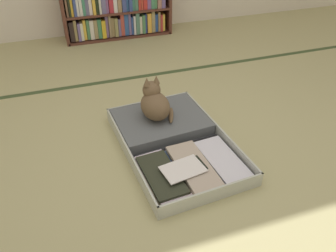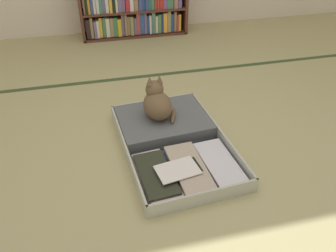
{
  "view_description": "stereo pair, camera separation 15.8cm",
  "coord_description": "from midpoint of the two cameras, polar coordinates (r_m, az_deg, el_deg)",
  "views": [
    {
      "loc": [
        -0.6,
        -1.46,
        1.4
      ],
      "look_at": [
        -0.04,
        0.22,
        0.14
      ],
      "focal_mm": 36.74,
      "sensor_mm": 36.0,
      "label": 1
    },
    {
      "loc": [
        -0.45,
        -1.5,
        1.4
      ],
      "look_at": [
        -0.04,
        0.22,
        0.14
      ],
      "focal_mm": 36.74,
      "sensor_mm": 36.0,
      "label": 2
    }
  ],
  "objects": [
    {
      "name": "ground_plane",
      "position": [
        2.11,
        0.74,
        -6.22
      ],
      "size": [
        10.0,
        10.0,
        0.0
      ],
      "primitive_type": "plane",
      "color": "tan"
    },
    {
      "name": "tatami_border",
      "position": [
        3.06,
        -6.69,
        8.04
      ],
      "size": [
        4.8,
        0.05,
        0.0
      ],
      "color": "#394A29",
      "rests_on": "ground_plane"
    },
    {
      "name": "open_suitcase",
      "position": [
        2.23,
        -1.51,
        -2.15
      ],
      "size": [
        0.7,
        1.03,
        0.09
      ],
      "color": "#B1B4AA",
      "rests_on": "ground_plane"
    },
    {
      "name": "black_cat",
      "position": [
        2.29,
        -4.24,
        3.75
      ],
      "size": [
        0.25,
        0.27,
        0.29
      ],
      "color": "brown",
      "rests_on": "open_suitcase"
    }
  ]
}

